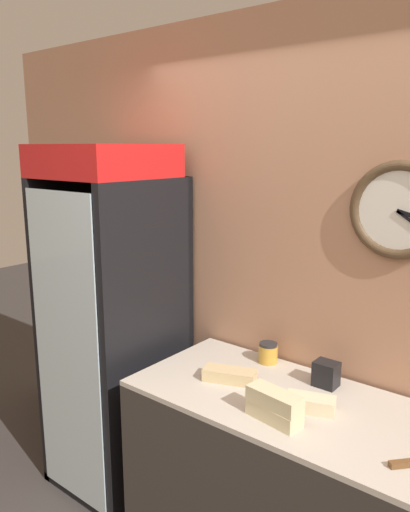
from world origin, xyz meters
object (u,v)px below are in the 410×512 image
Objects in this scene: sandwich_stack_bottom at (274,413)px; napkin_dispenser at (327,374)px; sandwich_flat_right at (230,375)px; sandwich_stack_middle at (275,399)px; beverage_cooler at (119,305)px; sandwich_flat_left at (310,403)px; condiment_jar at (268,353)px.

napkin_dispenser reaches higher than sandwich_stack_bottom.
sandwich_stack_bottom is 0.39m from sandwich_flat_right.
sandwich_stack_middle is 2.07× the size of napkin_dispenser.
sandwich_stack_bottom is at bearing -11.47° from beverage_cooler.
condiment_jar is (-0.40, 0.31, 0.02)m from sandwich_flat_left.
beverage_cooler is 7.49× the size of sandwich_flat_right.
sandwich_flat_left is at bearing -37.22° from condiment_jar.
napkin_dispenser is (0.03, 0.42, 0.03)m from sandwich_stack_bottom.
sandwich_flat_left is 0.26m from napkin_dispenser.
condiment_jar is 0.89× the size of napkin_dispenser.
sandwich_stack_bottom reaches higher than sandwich_flat_right.
sandwich_stack_middle is at bearing -94.57° from napkin_dispenser.
beverage_cooler is 8.99× the size of sandwich_flat_left.
sandwich_flat_left is 0.43m from sandwich_flat_right.
sandwich_flat_left is 2.13× the size of condiment_jar.
sandwich_flat_left is 0.83× the size of sandwich_flat_right.
sandwich_flat_left is at bearing 64.86° from sandwich_stack_bottom.
napkin_dispenser is (0.03, 0.42, -0.04)m from sandwich_stack_middle.
sandwich_flat_right is at bearing -95.65° from condiment_jar.
beverage_cooler reaches higher than napkin_dispenser.
sandwich_stack_middle is at bearing -11.47° from beverage_cooler.
condiment_jar is (-0.32, 0.47, -0.05)m from sandwich_stack_middle.
sandwich_flat_right is at bearing 179.26° from sandwich_flat_left.
beverage_cooler is at bearing 168.53° from sandwich_stack_bottom.
napkin_dispenser is (1.26, 0.17, -0.13)m from beverage_cooler.
sandwich_flat_right is 2.27× the size of napkin_dispenser.
beverage_cooler is at bearing 175.12° from sandwich_flat_right.
condiment_jar is at bearing 124.34° from sandwich_stack_middle.
sandwich_flat_left is (1.30, -0.08, -0.16)m from beverage_cooler.
napkin_dispenser is (-0.05, 0.25, 0.03)m from sandwich_flat_left.
sandwich_stack_bottom is at bearing 0.00° from sandwich_stack_middle.
napkin_dispenser reaches higher than sandwich_flat_right.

